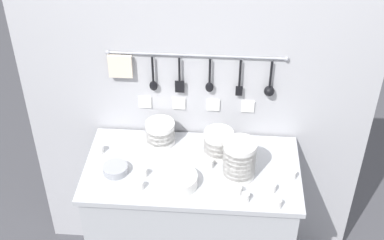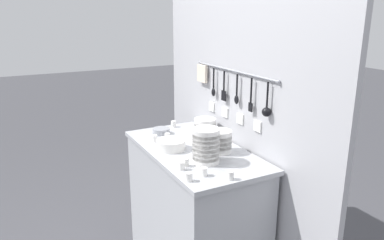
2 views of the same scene
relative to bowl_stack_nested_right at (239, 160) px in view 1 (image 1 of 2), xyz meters
name	(u,v)px [view 1 (image 1 of 2)]	position (x,y,z in m)	size (l,w,h in m)	color
counter	(192,229)	(-0.24, 0.04, -0.58)	(1.13, 0.59, 0.95)	#ADAFB5
back_wall	(196,125)	(-0.24, 0.37, -0.08)	(1.93, 0.09, 1.95)	#B2B2B7
bowl_stack_nested_right	(239,160)	(0.00, 0.00, 0.00)	(0.17, 0.17, 0.21)	white
bowl_stack_wide_centre	(160,133)	(-0.43, 0.24, -0.04)	(0.16, 0.16, 0.13)	white
bowl_stack_back_corner	(218,143)	(-0.11, 0.16, -0.03)	(0.16, 0.16, 0.15)	white
plate_stack	(178,180)	(-0.30, -0.09, -0.07)	(0.19, 0.19, 0.06)	white
steel_mixing_bowl	(116,169)	(-0.63, -0.02, -0.09)	(0.13, 0.13, 0.04)	#93969E
cup_back_right	(140,185)	(-0.49, -0.13, -0.08)	(0.04, 0.04, 0.05)	white
cup_centre	(272,188)	(0.17, -0.11, -0.08)	(0.04, 0.04, 0.05)	white
cup_front_left	(210,164)	(-0.15, 0.05, -0.08)	(0.04, 0.04, 0.05)	white
cup_by_caddy	(293,175)	(0.27, 0.00, -0.08)	(0.04, 0.04, 0.05)	white
cup_beside_plates	(278,204)	(0.19, -0.21, -0.08)	(0.04, 0.04, 0.05)	white
cup_mid_row	(100,149)	(-0.74, 0.13, -0.08)	(0.04, 0.04, 0.05)	white
cup_back_left	(238,190)	(0.00, -0.13, -0.08)	(0.04, 0.04, 0.05)	white
cup_edge_far	(143,172)	(-0.48, -0.04, -0.08)	(0.04, 0.04, 0.05)	white
cup_edge_near	(245,197)	(0.03, -0.18, -0.08)	(0.04, 0.04, 0.05)	white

